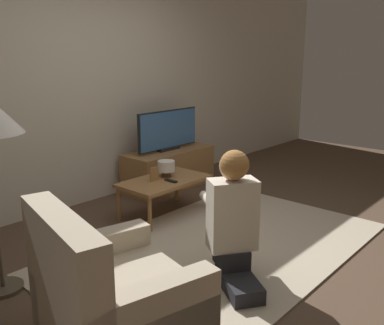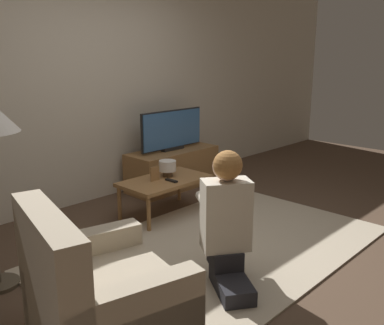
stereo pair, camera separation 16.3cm
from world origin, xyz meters
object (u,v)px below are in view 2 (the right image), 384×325
Objects in this scene: armchair at (100,301)px; person_kneeling at (227,218)px; table_lamp at (167,167)px; coffee_table at (165,183)px; tv at (172,130)px.

person_kneeling is (1.03, -0.07, 0.23)m from armchair.
armchair is 2.21m from table_lamp.
person_kneeling is (-0.64, -1.33, 0.16)m from coffee_table.
coffee_table is at bearing -138.11° from tv.
person_kneeling reaches higher than armchair.
coffee_table is 0.90× the size of armchair.
armchair is at bearing -142.87° from coffee_table.
person_kneeling is 5.47× the size of table_lamp.
table_lamp is at bearing 33.72° from coffee_table.
coffee_table is 2.10m from armchair.
tv is 1.04m from coffee_table.
person_kneeling reaches higher than table_lamp.
coffee_table is (-0.72, -0.64, -0.39)m from tv.
coffee_table is at bearing -146.28° from table_lamp.
armchair reaches higher than table_lamp.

